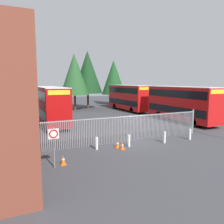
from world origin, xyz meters
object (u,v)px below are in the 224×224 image
(bollard_far_right, at_px, (190,134))
(traffic_cone_by_gate, at_px, (117,144))
(double_decker_bus_behind_fence_left, at_px, (50,104))
(traffic_cone_near_kerb, at_px, (122,146))
(double_decker_bus_near_gate, at_px, (181,103))
(bollard_near_right, at_px, (165,137))
(traffic_cone_mid_forecourt, at_px, (63,160))
(bollard_near_left, at_px, (97,143))
(bollard_center_front, at_px, (129,141))
(speed_limit_sign_post, at_px, (54,138))
(double_decker_bus_behind_fence_right, at_px, (128,97))

(bollard_far_right, bearing_deg, traffic_cone_by_gate, 176.48)
(double_decker_bus_behind_fence_left, relative_size, traffic_cone_near_kerb, 18.32)
(double_decker_bus_near_gate, distance_m, bollard_near_right, 11.17)
(double_decker_bus_near_gate, relative_size, bollard_far_right, 11.38)
(bollard_far_right, height_order, traffic_cone_mid_forecourt, bollard_far_right)
(bollard_near_left, height_order, traffic_cone_mid_forecourt, bollard_near_left)
(bollard_near_right, xyz_separation_m, traffic_cone_by_gate, (-4.15, 0.37, -0.19))
(bollard_near_right, xyz_separation_m, traffic_cone_mid_forecourt, (-8.71, -1.40, -0.19))
(double_decker_bus_near_gate, xyz_separation_m, bollard_far_right, (-5.52, -7.36, -1.95))
(bollard_center_front, height_order, bollard_far_right, same)
(double_decker_bus_near_gate, relative_size, traffic_cone_mid_forecourt, 18.32)
(bollard_near_right, height_order, bollard_far_right, same)
(bollard_near_left, distance_m, traffic_cone_by_gate, 1.62)
(double_decker_bus_behind_fence_left, distance_m, bollard_center_front, 12.92)
(double_decker_bus_behind_fence_left, distance_m, traffic_cone_by_gate, 12.63)
(bollard_center_front, xyz_separation_m, bollard_far_right, (5.88, -0.36, 0.00))
(bollard_center_front, bearing_deg, speed_limit_sign_post, -161.90)
(bollard_center_front, xyz_separation_m, traffic_cone_by_gate, (-0.97, 0.06, -0.19))
(speed_limit_sign_post, bearing_deg, traffic_cone_mid_forecourt, 26.73)
(double_decker_bus_behind_fence_left, relative_size, bollard_near_right, 11.38)
(traffic_cone_near_kerb, bearing_deg, double_decker_bus_behind_fence_right, 60.01)
(double_decker_bus_near_gate, bearing_deg, speed_limit_sign_post, -152.81)
(bollard_near_left, relative_size, bollard_near_right, 1.00)
(bollard_near_left, distance_m, bollard_center_front, 2.57)
(speed_limit_sign_post, bearing_deg, traffic_cone_near_kerb, 16.53)
(double_decker_bus_behind_fence_left, bearing_deg, traffic_cone_near_kerb, -76.25)
(bollard_near_left, height_order, bollard_near_right, same)
(bollard_near_left, relative_size, bollard_far_right, 1.00)
(traffic_cone_by_gate, bearing_deg, traffic_cone_near_kerb, -71.12)
(traffic_cone_mid_forecourt, xyz_separation_m, traffic_cone_near_kerb, (4.72, 1.28, 0.00))
(bollard_near_right, bearing_deg, bollard_near_left, 173.32)
(traffic_cone_by_gate, xyz_separation_m, speed_limit_sign_post, (-5.13, -2.06, 1.49))
(double_decker_bus_near_gate, height_order, traffic_cone_near_kerb, double_decker_bus_near_gate)
(traffic_cone_near_kerb, distance_m, speed_limit_sign_post, 5.72)
(double_decker_bus_behind_fence_left, xyz_separation_m, traffic_cone_near_kerb, (3.08, -12.59, -2.13))
(bollard_far_right, height_order, speed_limit_sign_post, speed_limit_sign_post)
(traffic_cone_by_gate, distance_m, traffic_cone_near_kerb, 0.51)
(double_decker_bus_behind_fence_right, bearing_deg, traffic_cone_mid_forecourt, -127.38)
(bollard_near_right, relative_size, traffic_cone_by_gate, 1.61)
(bollard_far_right, bearing_deg, double_decker_bus_near_gate, 53.11)
(double_decker_bus_behind_fence_left, xyz_separation_m, speed_limit_sign_post, (-2.22, -14.16, -0.65))
(double_decker_bus_near_gate, xyz_separation_m, traffic_cone_mid_forecourt, (-16.93, -8.70, -2.13))
(bollard_near_right, xyz_separation_m, traffic_cone_near_kerb, (-3.99, -0.12, -0.19))
(traffic_cone_mid_forecourt, relative_size, traffic_cone_near_kerb, 1.00)
(double_decker_bus_near_gate, bearing_deg, bollard_center_front, -148.46)
(bollard_far_right, xyz_separation_m, traffic_cone_by_gate, (-6.85, 0.42, -0.19))
(double_decker_bus_behind_fence_right, relative_size, bollard_center_front, 11.38)
(double_decker_bus_behind_fence_right, relative_size, speed_limit_sign_post, 4.50)
(double_decker_bus_behind_fence_right, height_order, bollard_near_right, double_decker_bus_behind_fence_right)
(bollard_center_front, distance_m, traffic_cone_by_gate, 0.99)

